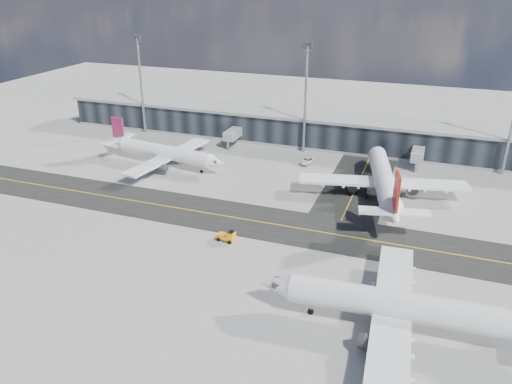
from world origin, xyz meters
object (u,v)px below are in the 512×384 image
airliner_af (164,152)px  service_van (307,161)px  airliner_near (405,307)px  baggage_tug (228,236)px  airliner_redtail (384,181)px

airliner_af → service_van: airliner_af is taller
airliner_near → baggage_tug: bearing=62.1°
airliner_af → baggage_tug: bearing=53.2°
airliner_near → service_van: (-28.94, 59.19, -3.24)m
airliner_af → baggage_tug: (30.52, -30.74, -2.45)m
airliner_af → service_van: size_ratio=6.69×
airliner_redtail → airliner_near: airliner_redtail is taller
airliner_af → service_van: 36.67m
airliner_near → baggage_tug: 35.67m
service_van → airliner_redtail: bearing=-30.4°
airliner_redtail → service_van: bearing=130.9°
airliner_redtail → baggage_tug: 37.80m
airliner_af → airliner_near: 77.60m
baggage_tug → airliner_near: bearing=71.3°
airliner_redtail → airliner_near: size_ratio=1.04×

